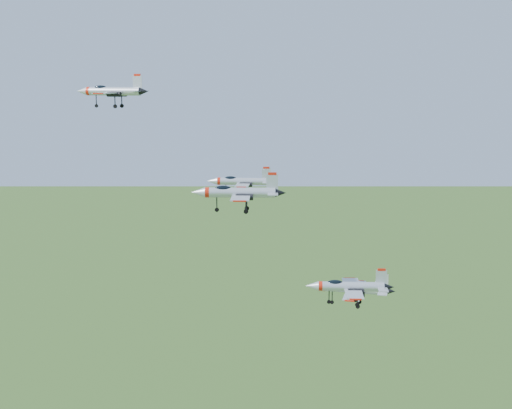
# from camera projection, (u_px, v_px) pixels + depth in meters

# --- Properties ---
(jet_lead) EXTENTS (13.27, 11.02, 3.55)m
(jet_lead) POSITION_uv_depth(u_px,v_px,m) (111.00, 91.00, 118.20)
(jet_lead) COLOR silver
(jet_left_high) EXTENTS (11.05, 9.19, 2.95)m
(jet_left_high) POSITION_uv_depth(u_px,v_px,m) (241.00, 181.00, 112.26)
(jet_left_high) COLOR silver
(jet_right_high) EXTENTS (12.69, 10.62, 3.40)m
(jet_right_high) POSITION_uv_depth(u_px,v_px,m) (237.00, 192.00, 94.30)
(jet_right_high) COLOR silver
(jet_left_low) EXTENTS (13.59, 11.21, 3.63)m
(jet_left_low) POSITION_uv_depth(u_px,v_px,m) (351.00, 288.00, 112.18)
(jet_left_low) COLOR silver
(jet_right_low) EXTENTS (11.69, 9.76, 3.13)m
(jet_right_low) POSITION_uv_depth(u_px,v_px,m) (348.00, 286.00, 93.60)
(jet_right_low) COLOR silver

